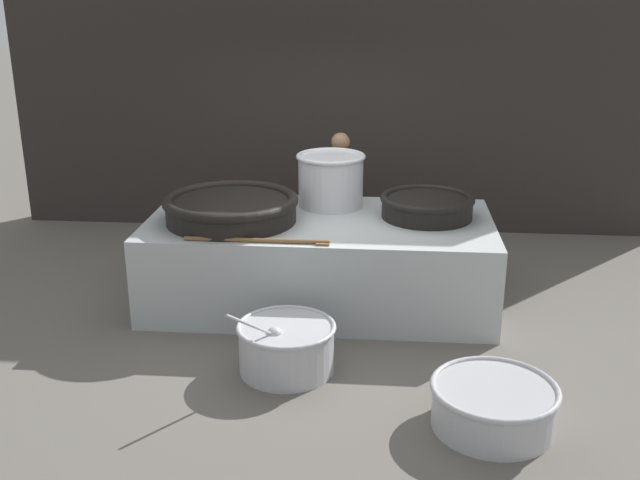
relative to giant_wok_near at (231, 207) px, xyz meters
name	(u,v)px	position (x,y,z in m)	size (l,w,h in m)	color
ground_plane	(320,301)	(0.86, 0.14, -1.02)	(60.00, 60.00, 0.00)	#666059
back_wall	(337,65)	(0.86, 2.66, 1.10)	(8.36, 0.24, 4.23)	#2D2826
hearth_platform	(320,261)	(0.86, 0.14, -0.58)	(3.40, 1.70, 0.88)	#B2B7B7
giant_wok_near	(231,207)	(0.00, 0.00, 0.00)	(1.32, 1.32, 0.26)	black
giant_wok_far	(427,205)	(1.91, 0.29, -0.02)	(0.93, 0.93, 0.23)	black
stock_pot	(331,179)	(0.93, 0.62, 0.15)	(0.72, 0.72, 0.55)	silver
stirring_paddle	(263,241)	(0.41, -0.61, -0.12)	(1.32, 0.10, 0.04)	brown
cook	(339,192)	(0.97, 1.38, -0.20)	(0.40, 0.59, 1.50)	#8C6647
prep_bowl_vegetables	(286,345)	(0.70, -1.33, -0.78)	(0.83, 0.97, 0.75)	#B7B7BC
prep_bowl_meat	(494,404)	(2.31, -2.04, -0.83)	(0.94, 0.94, 0.34)	#B7B7BC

